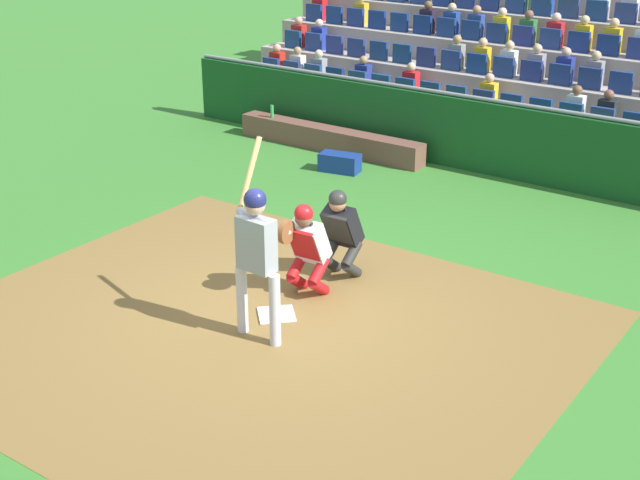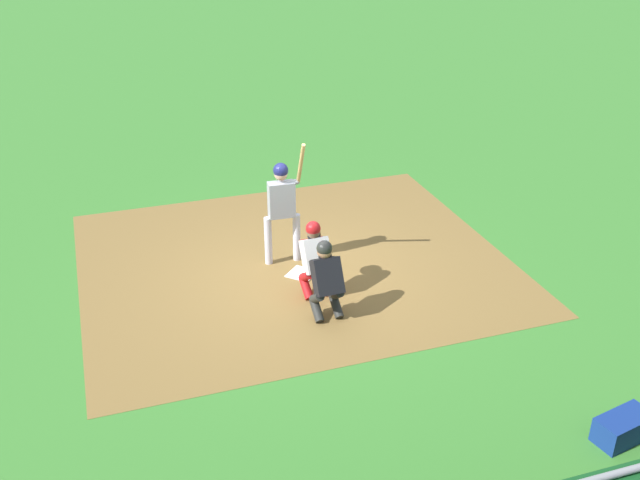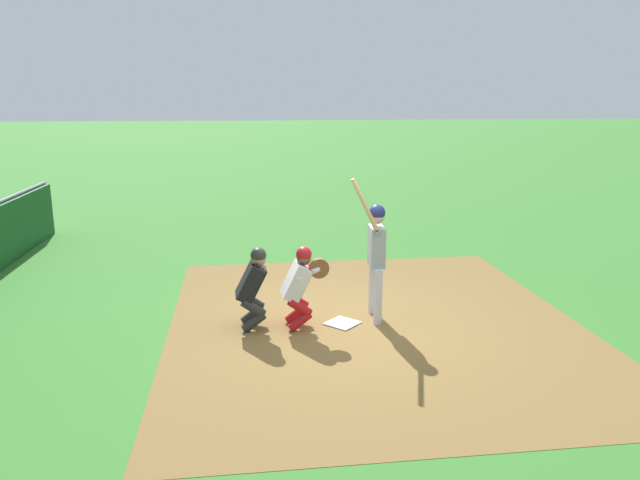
# 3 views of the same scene
# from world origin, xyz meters

# --- Properties ---
(ground_plane) EXTENTS (160.00, 160.00, 0.00)m
(ground_plane) POSITION_xyz_m (0.00, 0.00, 0.00)
(ground_plane) COLOR #397C2E
(infield_dirt_patch) EXTENTS (7.34, 6.38, 0.01)m
(infield_dirt_patch) POSITION_xyz_m (0.00, 0.50, 0.00)
(infield_dirt_patch) COLOR olive
(infield_dirt_patch) RESTS_ON ground_plane
(home_plate_marker) EXTENTS (0.62, 0.62, 0.02)m
(home_plate_marker) POSITION_xyz_m (0.00, 0.00, 0.02)
(home_plate_marker) COLOR white
(home_plate_marker) RESTS_ON infield_dirt_patch
(batter_at_plate) EXTENTS (0.64, 0.59, 2.29)m
(batter_at_plate) POSITION_xyz_m (-0.17, 0.54, 1.15)
(batter_at_plate) COLOR silver
(batter_at_plate) RESTS_ON ground_plane
(catcher_crouching) EXTENTS (0.49, 0.73, 1.28)m
(catcher_crouching) POSITION_xyz_m (0.03, -0.66, 0.71)
(catcher_crouching) COLOR #B5161A
(catcher_crouching) RESTS_ON ground_plane
(home_plate_umpire) EXTENTS (0.48, 0.49, 1.27)m
(home_plate_umpire) POSITION_xyz_m (-0.01, -1.35, 0.69)
(home_plate_umpire) COLOR #2A2A28
(home_plate_umpire) RESTS_ON ground_plane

